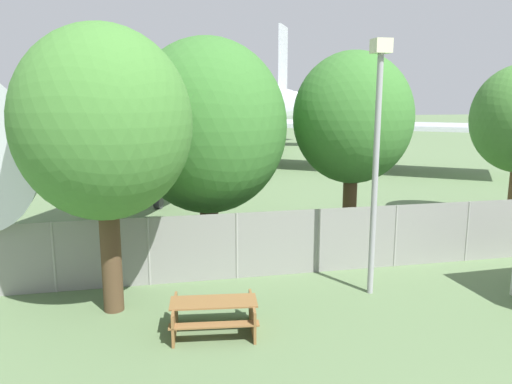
{
  "coord_description": "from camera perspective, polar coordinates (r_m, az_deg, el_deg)",
  "views": [
    {
      "loc": [
        -4.93,
        -3.66,
        5.39
      ],
      "look_at": [
        -1.33,
        13.27,
        2.0
      ],
      "focal_mm": 35.0,
      "sensor_mm": 36.0,
      "label": 1
    }
  ],
  "objects": [
    {
      "name": "tree_far_right",
      "position": [
        12.44,
        -17.03,
        7.38
      ],
      "size": [
        4.21,
        4.21,
        7.03
      ],
      "color": "#4C3823",
      "rests_on": "ground"
    },
    {
      "name": "airplane",
      "position": [
        36.13,
        -2.43,
        8.61
      ],
      "size": [
        37.38,
        45.16,
        12.33
      ],
      "rotation": [
        0.0,
        0.0,
        -2.03
      ],
      "color": "silver",
      "rests_on": "ground"
    },
    {
      "name": "picnic_bench_near_cabin",
      "position": [
        11.8,
        -4.85,
        -13.54
      ],
      "size": [
        2.13,
        1.62,
        0.76
      ],
      "rotation": [
        0.0,
        0.0,
        -0.12
      ],
      "color": "brown",
      "rests_on": "ground"
    },
    {
      "name": "perimeter_fence",
      "position": [
        15.42,
        7.2,
        -5.55
      ],
      "size": [
        56.07,
        0.07,
        2.0
      ],
      "color": "gray",
      "rests_on": "ground"
    },
    {
      "name": "tree_near_hangar",
      "position": [
        16.24,
        -5.56,
        7.42
      ],
      "size": [
        5.11,
        5.11,
        7.2
      ],
      "color": "#4C3823",
      "rests_on": "ground"
    },
    {
      "name": "light_mast",
      "position": [
        13.44,
        13.65,
        5.76
      ],
      "size": [
        0.44,
        0.44,
        6.77
      ],
      "color": "#99999E",
      "rests_on": "ground"
    },
    {
      "name": "tree_left_of_cabin",
      "position": [
        17.45,
        10.99,
        8.23
      ],
      "size": [
        4.07,
        4.07,
        6.85
      ],
      "color": "brown",
      "rests_on": "ground"
    }
  ]
}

